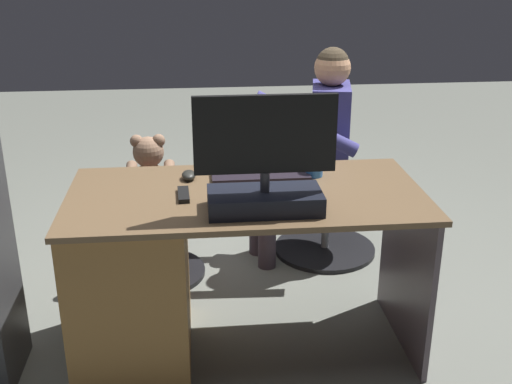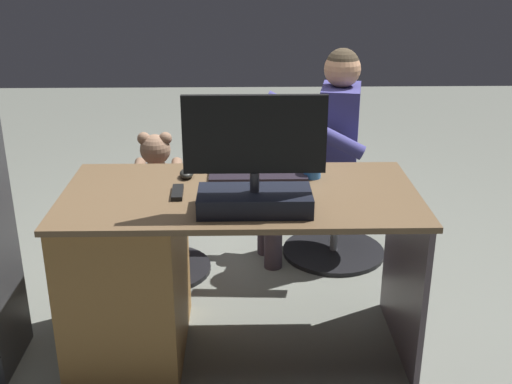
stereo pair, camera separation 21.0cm
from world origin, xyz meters
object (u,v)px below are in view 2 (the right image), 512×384
at_px(teddy_bear, 157,169).
at_px(visitor_chair, 335,216).
at_px(tv_remote, 177,192).
at_px(person, 324,141).
at_px(monitor, 255,176).
at_px(cup, 312,168).
at_px(desk, 151,268).
at_px(keyboard, 258,176).
at_px(office_chair_teddy, 160,230).
at_px(computer_mouse, 187,173).

bearing_deg(teddy_bear, visitor_chair, -169.74).
height_order(tv_remote, person, person).
relative_size(monitor, cup, 6.05).
bearing_deg(desk, visitor_chair, -135.70).
height_order(keyboard, visitor_chair, keyboard).
height_order(monitor, keyboard, monitor).
distance_m(visitor_chair, person, 0.46).
relative_size(tv_remote, office_chair_teddy, 0.28).
height_order(computer_mouse, teddy_bear, teddy_bear).
relative_size(keyboard, person, 0.36).
xyz_separation_m(teddy_bear, person, (-0.89, -0.16, 0.10)).
bearing_deg(computer_mouse, person, -134.28).
bearing_deg(computer_mouse, keyboard, 176.80).
distance_m(keyboard, person, 0.81).
bearing_deg(person, teddy_bear, 10.20).
xyz_separation_m(computer_mouse, visitor_chair, (-0.76, -0.72, -0.52)).
distance_m(monitor, person, 1.15).
height_order(desk, person, person).
bearing_deg(office_chair_teddy, keyboard, 133.22).
bearing_deg(cup, tv_remote, 18.55).
xyz_separation_m(cup, tv_remote, (0.56, 0.19, -0.03)).
relative_size(tv_remote, teddy_bear, 0.42).
relative_size(cup, visitor_chair, 0.15).
xyz_separation_m(desk, person, (-0.84, -0.88, 0.29)).
bearing_deg(office_chair_teddy, cup, 144.04).
bearing_deg(teddy_bear, computer_mouse, 110.79).
bearing_deg(cup, monitor, 54.30).
distance_m(keyboard, teddy_bear, 0.77).
relative_size(computer_mouse, office_chair_teddy, 0.18).
distance_m(computer_mouse, person, 0.98).
distance_m(tv_remote, visitor_chair, 1.31).
relative_size(computer_mouse, tv_remote, 0.64).
xyz_separation_m(desk, computer_mouse, (-0.15, -0.18, 0.36)).
bearing_deg(teddy_bear, office_chair_teddy, 90.00).
distance_m(monitor, office_chair_teddy, 1.20).
relative_size(computer_mouse, person, 0.08).
distance_m(desk, cup, 0.81).
xyz_separation_m(monitor, office_chair_teddy, (0.49, -0.89, -0.63)).
relative_size(keyboard, computer_mouse, 4.38).
distance_m(computer_mouse, teddy_bear, 0.60).
distance_m(office_chair_teddy, visitor_chair, 0.99).
relative_size(desk, tv_remote, 9.64).
xyz_separation_m(desk, tv_remote, (-0.13, 0.02, 0.35)).
bearing_deg(desk, office_chair_teddy, -85.75).
distance_m(monitor, cup, 0.44).
height_order(monitor, office_chair_teddy, monitor).
height_order(tv_remote, teddy_bear, teddy_bear).
relative_size(teddy_bear, person, 0.31).
xyz_separation_m(monitor, person, (-0.40, -1.07, -0.19)).
distance_m(desk, person, 1.25).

